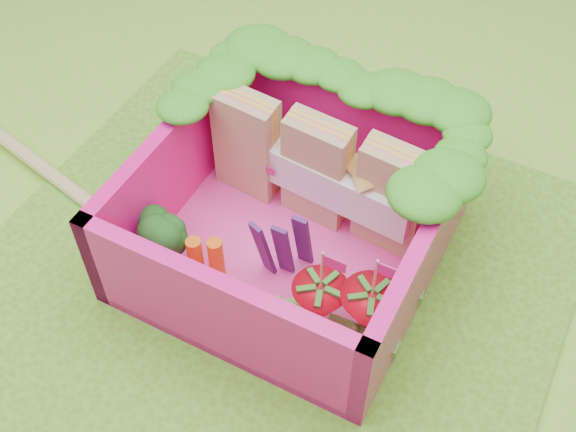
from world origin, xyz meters
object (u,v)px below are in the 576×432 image
(sandwich_stack, at_px, (318,171))
(strawberry_left, at_px, (320,303))
(bento_box, at_px, (291,214))
(strawberry_right, at_px, (369,313))
(chopsticks, at_px, (91,205))
(broccoli, at_px, (160,232))

(sandwich_stack, xyz_separation_m, strawberry_left, (0.29, -0.56, -0.14))
(bento_box, relative_size, strawberry_right, 2.60)
(strawberry_right, distance_m, chopsticks, 1.52)
(sandwich_stack, bearing_deg, chopsticks, -154.90)
(strawberry_left, bearing_deg, broccoli, -178.56)
(strawberry_left, distance_m, strawberry_right, 0.21)
(bento_box, relative_size, strawberry_left, 2.71)
(broccoli, xyz_separation_m, strawberry_left, (0.78, 0.02, -0.05))
(sandwich_stack, relative_size, strawberry_right, 2.13)
(strawberry_right, bearing_deg, broccoli, -176.04)
(broccoli, bearing_deg, sandwich_stack, 49.61)
(bento_box, xyz_separation_m, broccoli, (-0.49, -0.33, -0.05))
(bento_box, distance_m, sandwich_stack, 0.26)
(strawberry_right, bearing_deg, chopsticks, 178.48)
(chopsticks, bearing_deg, bento_box, 12.35)
(bento_box, distance_m, broccoli, 0.59)
(broccoli, relative_size, chopsticks, 0.15)
(bento_box, xyz_separation_m, chopsticks, (-1.01, -0.22, -0.25))
(strawberry_left, bearing_deg, bento_box, 133.68)
(strawberry_left, distance_m, chopsticks, 1.31)
(broccoli, xyz_separation_m, chopsticks, (-0.52, 0.11, -0.20))
(broccoli, relative_size, strawberry_right, 0.63)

